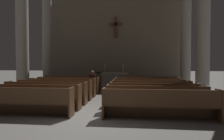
{
  "coord_description": "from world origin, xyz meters",
  "views": [
    {
      "loc": [
        1.42,
        -6.03,
        1.71
      ],
      "look_at": [
        0.0,
        7.4,
        1.27
      ],
      "focal_mm": 31.23,
      "sensor_mm": 36.0,
      "label": 1
    }
  ],
  "objects_px": {
    "pew_right_row_1": "(160,104)",
    "column_right_third": "(186,38)",
    "pew_left_row_6": "(68,85)",
    "pew_right_row_2": "(156,99)",
    "altar": "(114,79)",
    "pew_right_row_7": "(146,84)",
    "column_right_second": "(203,30)",
    "pew_left_row_7": "(73,83)",
    "pew_left_row_5": "(62,87)",
    "column_left_third": "(47,40)",
    "pew_left_row_1": "(20,101)",
    "pew_left_row_4": "(55,90)",
    "candlestick_left": "(105,70)",
    "column_left_second": "(22,33)",
    "pew_left_row_2": "(35,96)",
    "pew_right_row_5": "(149,88)",
    "pew_right_row_3": "(153,94)",
    "lone_worshipper": "(93,82)",
    "pew_right_row_6": "(148,86)",
    "pew_left_row_3": "(46,93)",
    "candlestick_right": "(123,70)",
    "pew_right_row_4": "(151,91)"
  },
  "relations": [
    {
      "from": "pew_right_row_1",
      "to": "column_right_third",
      "type": "relative_size",
      "value": 0.48
    },
    {
      "from": "pew_left_row_6",
      "to": "pew_right_row_1",
      "type": "distance_m",
      "value": 6.57
    },
    {
      "from": "pew_right_row_2",
      "to": "altar",
      "type": "height_order",
      "value": "altar"
    },
    {
      "from": "pew_right_row_7",
      "to": "column_right_second",
      "type": "xyz_separation_m",
      "value": [
        3.04,
        -0.45,
        3.11
      ]
    },
    {
      "from": "pew_left_row_6",
      "to": "pew_left_row_7",
      "type": "xyz_separation_m",
      "value": [
        0.0,
        0.96,
        0.0
      ]
    },
    {
      "from": "pew_left_row_5",
      "to": "altar",
      "type": "bearing_deg",
      "value": 65.54
    },
    {
      "from": "column_left_third",
      "to": "pew_left_row_5",
      "type": "bearing_deg",
      "value": -58.58
    },
    {
      "from": "pew_left_row_1",
      "to": "pew_left_row_4",
      "type": "bearing_deg",
      "value": 90.0
    },
    {
      "from": "pew_left_row_5",
      "to": "candlestick_left",
      "type": "relative_size",
      "value": 4.77
    },
    {
      "from": "pew_left_row_6",
      "to": "column_left_second",
      "type": "distance_m",
      "value": 4.38
    },
    {
      "from": "pew_left_row_2",
      "to": "pew_right_row_5",
      "type": "bearing_deg",
      "value": 32.61
    },
    {
      "from": "pew_right_row_3",
      "to": "pew_left_row_7",
      "type": "bearing_deg",
      "value": 139.54
    },
    {
      "from": "pew_left_row_5",
      "to": "pew_right_row_5",
      "type": "relative_size",
      "value": 1.0
    },
    {
      "from": "pew_left_row_7",
      "to": "pew_right_row_5",
      "type": "bearing_deg",
      "value": -23.1
    },
    {
      "from": "column_left_second",
      "to": "candlestick_left",
      "type": "xyz_separation_m",
      "value": [
        4.59,
        3.48,
        -2.34
      ]
    },
    {
      "from": "column_right_second",
      "to": "lone_worshipper",
      "type": "xyz_separation_m",
      "value": [
        -6.12,
        -0.47,
        -2.89
      ]
    },
    {
      "from": "pew_left_row_7",
      "to": "column_right_third",
      "type": "bearing_deg",
      "value": 22.08
    },
    {
      "from": "pew_right_row_5",
      "to": "pew_right_row_7",
      "type": "relative_size",
      "value": 1.0
    },
    {
      "from": "candlestick_left",
      "to": "pew_right_row_7",
      "type": "bearing_deg",
      "value": -45.74
    },
    {
      "from": "pew_right_row_6",
      "to": "candlestick_left",
      "type": "height_order",
      "value": "candlestick_left"
    },
    {
      "from": "pew_left_row_3",
      "to": "pew_left_row_4",
      "type": "distance_m",
      "value": 0.96
    },
    {
      "from": "pew_left_row_3",
      "to": "pew_right_row_5",
      "type": "bearing_deg",
      "value": 23.1
    },
    {
      "from": "pew_left_row_7",
      "to": "candlestick_left",
      "type": "xyz_separation_m",
      "value": [
        1.55,
        3.03,
        0.77
      ]
    },
    {
      "from": "pew_left_row_6",
      "to": "candlestick_right",
      "type": "distance_m",
      "value": 5.02
    },
    {
      "from": "pew_left_row_2",
      "to": "column_left_second",
      "type": "relative_size",
      "value": 0.48
    },
    {
      "from": "pew_left_row_7",
      "to": "pew_right_row_6",
      "type": "xyz_separation_m",
      "value": [
        4.5,
        -0.96,
        0.0
      ]
    },
    {
      "from": "pew_right_row_4",
      "to": "column_right_third",
      "type": "relative_size",
      "value": 0.48
    },
    {
      "from": "pew_right_row_2",
      "to": "column_right_second",
      "type": "height_order",
      "value": "column_right_second"
    },
    {
      "from": "pew_right_row_1",
      "to": "candlestick_right",
      "type": "xyz_separation_m",
      "value": [
        -1.55,
        8.78,
        0.77
      ]
    },
    {
      "from": "pew_left_row_1",
      "to": "pew_right_row_2",
      "type": "distance_m",
      "value": 4.6
    },
    {
      "from": "pew_left_row_3",
      "to": "column_right_second",
      "type": "xyz_separation_m",
      "value": [
        7.54,
        3.39,
        3.11
      ]
    },
    {
      "from": "pew_left_row_1",
      "to": "candlestick_right",
      "type": "height_order",
      "value": "candlestick_right"
    },
    {
      "from": "pew_left_row_3",
      "to": "pew_right_row_3",
      "type": "distance_m",
      "value": 4.5
    },
    {
      "from": "pew_right_row_3",
      "to": "column_right_third",
      "type": "distance_m",
      "value": 8.15
    },
    {
      "from": "pew_left_row_1",
      "to": "candlestick_left",
      "type": "xyz_separation_m",
      "value": [
        1.55,
        8.78,
        0.77
      ]
    },
    {
      "from": "pew_left_row_1",
      "to": "pew_right_row_4",
      "type": "xyz_separation_m",
      "value": [
        4.5,
        2.88,
        0.0
      ]
    },
    {
      "from": "column_left_third",
      "to": "candlestick_right",
      "type": "height_order",
      "value": "column_left_third"
    },
    {
      "from": "pew_left_row_4",
      "to": "pew_left_row_2",
      "type": "bearing_deg",
      "value": -90.0
    },
    {
      "from": "column_right_second",
      "to": "pew_right_row_1",
      "type": "bearing_deg",
      "value": -119.82
    },
    {
      "from": "pew_left_row_1",
      "to": "pew_left_row_4",
      "type": "relative_size",
      "value": 1.0
    },
    {
      "from": "pew_left_row_5",
      "to": "candlestick_right",
      "type": "height_order",
      "value": "candlestick_right"
    },
    {
      "from": "pew_right_row_2",
      "to": "lone_worshipper",
      "type": "distance_m",
      "value": 4.96
    },
    {
      "from": "pew_left_row_6",
      "to": "column_left_third",
      "type": "bearing_deg",
      "value": 127.12
    },
    {
      "from": "pew_left_row_3",
      "to": "lone_worshipper",
      "type": "xyz_separation_m",
      "value": [
        1.41,
        2.92,
        0.22
      ]
    },
    {
      "from": "pew_left_row_1",
      "to": "pew_left_row_7",
      "type": "bearing_deg",
      "value": 90.0
    },
    {
      "from": "pew_left_row_5",
      "to": "column_right_third",
      "type": "xyz_separation_m",
      "value": [
        7.54,
        4.98,
        3.11
      ]
    },
    {
      "from": "pew_left_row_1",
      "to": "pew_left_row_6",
      "type": "xyz_separation_m",
      "value": [
        0.0,
        4.8,
        0.0
      ]
    },
    {
      "from": "altar",
      "to": "pew_right_row_3",
      "type": "bearing_deg",
      "value": -71.85
    },
    {
      "from": "pew_left_row_1",
      "to": "candlestick_left",
      "type": "height_order",
      "value": "candlestick_left"
    },
    {
      "from": "column_left_second",
      "to": "pew_left_row_7",
      "type": "bearing_deg",
      "value": 8.43
    }
  ]
}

